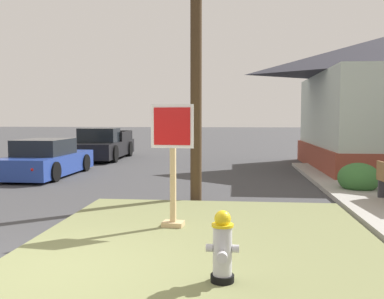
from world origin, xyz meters
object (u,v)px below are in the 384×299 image
(parked_sedan_blue, at_px, (47,160))
(pickup_truck_black, at_px, (103,146))
(stop_sign, at_px, (173,167))
(fire_hydrant, at_px, (222,248))
(manhole_cover, at_px, (121,229))
(utility_pole, at_px, (196,6))

(parked_sedan_blue, height_order, pickup_truck_black, pickup_truck_black)
(stop_sign, distance_m, parked_sedan_blue, 8.29)
(fire_hydrant, distance_m, pickup_truck_black, 15.79)
(manhole_cover, height_order, utility_pole, utility_pole)
(stop_sign, distance_m, utility_pole, 4.32)
(parked_sedan_blue, xyz_separation_m, utility_pole, (5.37, -3.75, 3.96))
(stop_sign, xyz_separation_m, parked_sedan_blue, (-5.21, 6.43, -0.57))
(fire_hydrant, height_order, manhole_cover, fire_hydrant)
(manhole_cover, height_order, pickup_truck_black, pickup_truck_black)
(stop_sign, xyz_separation_m, manhole_cover, (-0.93, -0.00, -1.10))
(stop_sign, bearing_deg, parked_sedan_blue, 129.06)
(stop_sign, xyz_separation_m, utility_pole, (0.16, 2.67, 3.39))
(stop_sign, bearing_deg, fire_hydrant, -68.93)
(pickup_truck_black, xyz_separation_m, utility_pole, (5.27, -9.52, 3.89))
(fire_hydrant, bearing_deg, utility_pole, 98.57)
(stop_sign, height_order, utility_pole, utility_pole)
(fire_hydrant, xyz_separation_m, stop_sign, (-0.92, 2.40, 0.64))
(parked_sedan_blue, xyz_separation_m, pickup_truck_black, (0.11, 5.77, 0.07))
(utility_pole, bearing_deg, parked_sedan_blue, 145.08)
(manhole_cover, relative_size, pickup_truck_black, 0.14)
(manhole_cover, bearing_deg, stop_sign, 0.01)
(fire_hydrant, xyz_separation_m, utility_pole, (-0.76, 5.07, 4.03))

